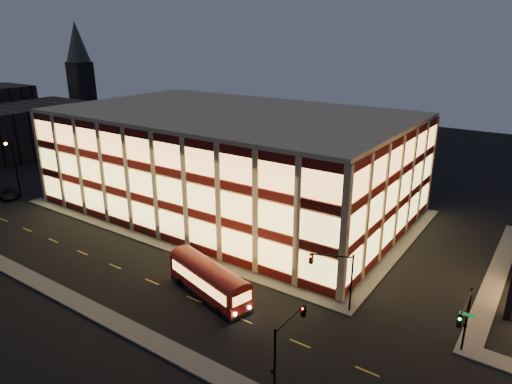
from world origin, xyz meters
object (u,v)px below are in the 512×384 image
Objects in this scene: parked_car_1 at (8,192)px; parked_car_2 at (5,194)px; trolley_bus at (209,278)px; parked_car_0 at (9,193)px.

parked_car_1 is 0.79× the size of parked_car_2.
parked_car_0 is at bearing -169.87° from trolley_bus.
parked_car_1 is at bearing 49.70° from parked_car_2.
trolley_bus is 45.60m from parked_car_2.
trolley_bus is 2.80× the size of parked_car_1.
parked_car_0 reaches higher than parked_car_1.
trolley_bus is 45.71m from parked_car_0.
parked_car_2 is (0.97, -0.94, 0.05)m from parked_car_1.
trolley_bus is 2.21× the size of parked_car_2.
trolley_bus reaches higher than parked_car_1.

